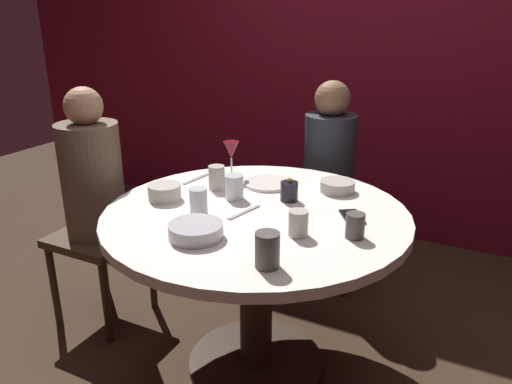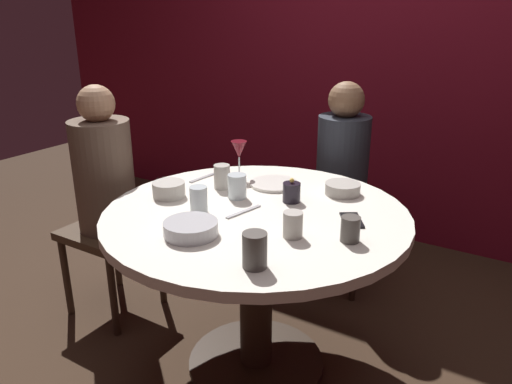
% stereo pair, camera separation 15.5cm
% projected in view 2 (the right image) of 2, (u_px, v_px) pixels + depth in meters
% --- Properties ---
extents(ground_plane, '(8.00, 8.00, 0.00)m').
position_uv_depth(ground_plane, '(256.00, 364.00, 2.23)').
color(ground_plane, '#382619').
extents(back_wall, '(6.00, 0.10, 2.60)m').
position_uv_depth(back_wall, '(397.00, 43.00, 3.13)').
color(back_wall, maroon).
rests_on(back_wall, ground).
extents(dining_table, '(1.22, 1.22, 0.75)m').
position_uv_depth(dining_table, '(256.00, 250.00, 2.03)').
color(dining_table, silver).
rests_on(dining_table, ground).
extents(seated_diner_left, '(0.40, 0.40, 1.18)m').
position_uv_depth(seated_diner_left, '(104.00, 180.00, 2.41)').
color(seated_diner_left, '#3F2D1E').
rests_on(seated_diner_left, ground).
extents(seated_diner_back, '(0.40, 0.40, 1.16)m').
position_uv_depth(seated_diner_back, '(342.00, 164.00, 2.69)').
color(seated_diner_back, '#3F2D1E').
rests_on(seated_diner_back, ground).
extents(candle_holder, '(0.07, 0.07, 0.10)m').
position_uv_depth(candle_holder, '(292.00, 192.00, 2.05)').
color(candle_holder, black).
rests_on(candle_holder, dining_table).
extents(wine_glass, '(0.08, 0.08, 0.18)m').
position_uv_depth(wine_glass, '(239.00, 151.00, 2.32)').
color(wine_glass, silver).
rests_on(wine_glass, dining_table).
extents(dinner_plate, '(0.22, 0.22, 0.01)m').
position_uv_depth(dinner_plate, '(274.00, 184.00, 2.25)').
color(dinner_plate, silver).
rests_on(dinner_plate, dining_table).
extents(cell_phone, '(0.13, 0.16, 0.01)m').
position_uv_depth(cell_phone, '(352.00, 220.00, 1.87)').
color(cell_phone, black).
rests_on(cell_phone, dining_table).
extents(bowl_serving_large, '(0.19, 0.19, 0.05)m').
position_uv_depth(bowl_serving_large, '(191.00, 228.00, 1.75)').
color(bowl_serving_large, '#B7B7BC').
rests_on(bowl_serving_large, dining_table).
extents(bowl_salad_center, '(0.14, 0.14, 0.06)m').
position_uv_depth(bowl_salad_center, '(169.00, 189.00, 2.11)').
color(bowl_salad_center, '#B2ADA3').
rests_on(bowl_salad_center, dining_table).
extents(bowl_small_white, '(0.15, 0.15, 0.05)m').
position_uv_depth(bowl_small_white, '(343.00, 189.00, 2.14)').
color(bowl_small_white, '#B2ADA3').
rests_on(bowl_small_white, dining_table).
extents(cup_near_candle, '(0.07, 0.07, 0.11)m').
position_uv_depth(cup_near_candle, '(199.00, 199.00, 1.94)').
color(cup_near_candle, silver).
rests_on(cup_near_candle, dining_table).
extents(cup_by_left_diner, '(0.08, 0.08, 0.11)m').
position_uv_depth(cup_by_left_diner, '(255.00, 250.00, 1.52)').
color(cup_by_left_diner, '#4C4742').
rests_on(cup_by_left_diner, dining_table).
extents(cup_by_right_diner, '(0.07, 0.07, 0.11)m').
position_uv_depth(cup_by_right_diner, '(222.00, 177.00, 2.20)').
color(cup_by_right_diner, '#B2ADA3').
rests_on(cup_by_right_diner, dining_table).
extents(cup_center_front, '(0.08, 0.08, 0.10)m').
position_uv_depth(cup_center_front, '(237.00, 186.00, 2.09)').
color(cup_center_front, silver).
rests_on(cup_center_front, dining_table).
extents(cup_far_edge, '(0.07, 0.07, 0.09)m').
position_uv_depth(cup_far_edge, '(350.00, 229.00, 1.70)').
color(cup_far_edge, '#4C4742').
rests_on(cup_far_edge, dining_table).
extents(cup_beside_wine, '(0.07, 0.07, 0.09)m').
position_uv_depth(cup_beside_wine, '(293.00, 225.00, 1.73)').
color(cup_beside_wine, '#B2ADA3').
rests_on(cup_beside_wine, dining_table).
extents(fork_near_plate, '(0.04, 0.18, 0.01)m').
position_uv_depth(fork_near_plate, '(204.00, 177.00, 2.35)').
color(fork_near_plate, '#B7B7BC').
rests_on(fork_near_plate, dining_table).
extents(knife_near_plate, '(0.05, 0.18, 0.01)m').
position_uv_depth(knife_near_plate, '(244.00, 212.00, 1.95)').
color(knife_near_plate, '#B7B7BC').
rests_on(knife_near_plate, dining_table).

